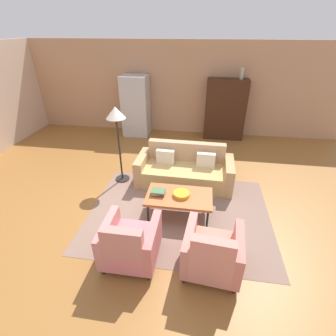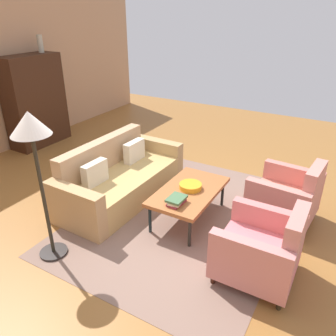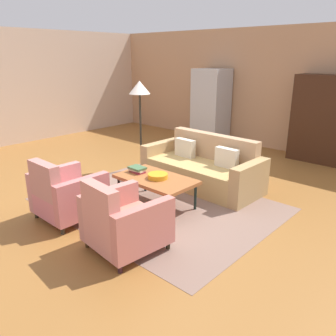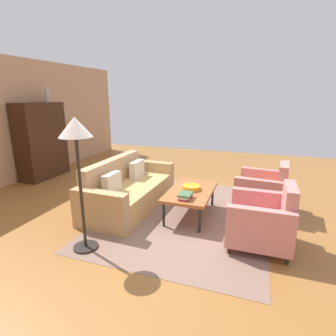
# 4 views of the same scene
# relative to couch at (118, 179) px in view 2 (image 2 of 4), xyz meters

# --- Properties ---
(ground_plane) EXTENTS (11.89, 11.89, 0.00)m
(ground_plane) POSITION_rel_couch_xyz_m (-0.37, -0.98, -0.29)
(ground_plane) COLOR #99632E
(area_rug) EXTENTS (3.40, 2.60, 0.01)m
(area_rug) POSITION_rel_couch_xyz_m (-0.00, -1.14, -0.28)
(area_rug) COLOR #846759
(area_rug) RESTS_ON ground
(couch) EXTENTS (2.12, 0.95, 0.86)m
(couch) POSITION_rel_couch_xyz_m (0.00, 0.00, 0.00)
(couch) COLOR tan
(couch) RESTS_ON ground
(coffee_table) EXTENTS (1.20, 0.70, 0.44)m
(coffee_table) POSITION_rel_couch_xyz_m (-0.00, -1.19, 0.12)
(coffee_table) COLOR black
(coffee_table) RESTS_ON ground
(armchair_left) EXTENTS (0.80, 0.80, 0.88)m
(armchair_left) POSITION_rel_couch_xyz_m (-0.60, -2.35, 0.06)
(armchair_left) COLOR #371910
(armchair_left) RESTS_ON ground
(armchair_right) EXTENTS (0.87, 0.87, 0.88)m
(armchair_right) POSITION_rel_couch_xyz_m (0.59, -2.35, 0.06)
(armchair_right) COLOR #382012
(armchair_right) RESTS_ON ground
(fruit_bowl) EXTENTS (0.30, 0.30, 0.07)m
(fruit_bowl) POSITION_rel_couch_xyz_m (0.04, -1.19, 0.19)
(fruit_bowl) COLOR orange
(fruit_bowl) RESTS_ON coffee_table
(book_stack) EXTENTS (0.26, 0.19, 0.09)m
(book_stack) POSITION_rel_couch_xyz_m (-0.39, -1.21, 0.20)
(book_stack) COLOR #942D41
(book_stack) RESTS_ON coffee_table
(cabinet) EXTENTS (1.20, 0.51, 1.80)m
(cabinet) POSITION_rel_couch_xyz_m (0.97, 2.79, 0.61)
(cabinet) COLOR #391F11
(cabinet) RESTS_ON ground
(vase_tall) EXTENTS (0.11, 0.11, 0.33)m
(vase_tall) POSITION_rel_couch_xyz_m (1.32, 2.78, 1.68)
(vase_tall) COLOR #B0A790
(vase_tall) RESTS_ON cabinet
(floor_lamp) EXTENTS (0.40, 0.40, 1.72)m
(floor_lamp) POSITION_rel_couch_xyz_m (-1.44, -0.14, 1.16)
(floor_lamp) COLOR black
(floor_lamp) RESTS_ON ground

